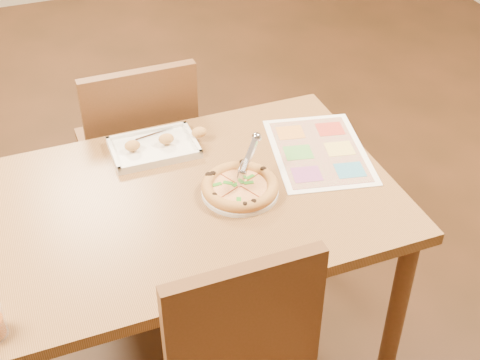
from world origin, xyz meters
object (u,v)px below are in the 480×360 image
object	(u,v)px
appetizer_tray	(157,147)
menu	(319,151)
dining_table	(185,220)
chair_far	(139,138)
pizza_cutter	(247,161)
pizza	(240,187)
plate	(240,191)

from	to	relation	value
appetizer_tray	menu	world-z (taller)	appetizer_tray
dining_table	chair_far	bearing A→B (deg)	90.00
chair_far	menu	size ratio (longest dim) A/B	1.10
chair_far	appetizer_tray	world-z (taller)	chair_far
pizza_cutter	menu	size ratio (longest dim) A/B	0.33
pizza	appetizer_tray	world-z (taller)	appetizer_tray
chair_far	pizza	size ratio (longest dim) A/B	1.96
pizza	pizza_cutter	distance (m)	0.08
menu	appetizer_tray	bearing A→B (deg)	157.84
chair_far	menu	distance (m)	0.74
dining_table	chair_far	size ratio (longest dim) A/B	2.77
plate	pizza_cutter	bearing A→B (deg)	42.01
pizza_cutter	menu	distance (m)	0.31
plate	pizza_cutter	world-z (taller)	pizza_cutter
plate	appetizer_tray	world-z (taller)	appetizer_tray
dining_table	plate	bearing A→B (deg)	-12.00
plate	pizza	size ratio (longest dim) A/B	1.00
pizza_cutter	plate	bearing A→B (deg)	173.15
plate	pizza	world-z (taller)	pizza
menu	pizza	bearing A→B (deg)	-161.34
pizza_cutter	chair_far	bearing A→B (deg)	60.04
menu	plate	bearing A→B (deg)	-161.44
chair_far	pizza	xyz separation A→B (m)	(0.17, -0.64, 0.18)
plate	pizza_cutter	size ratio (longest dim) A/B	1.70
chair_far	pizza_cutter	world-z (taller)	chair_far
pizza	menu	world-z (taller)	pizza
dining_table	plate	world-z (taller)	plate
dining_table	menu	world-z (taller)	menu
pizza	menu	size ratio (longest dim) A/B	0.56
appetizer_tray	plate	bearing A→B (deg)	-60.56
appetizer_tray	menu	distance (m)	0.54
chair_far	plate	world-z (taller)	chair_far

